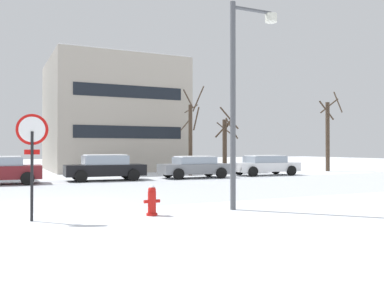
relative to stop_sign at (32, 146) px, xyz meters
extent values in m
plane|color=white|center=(0.90, 2.35, -1.84)|extent=(120.00, 120.00, 0.00)
cube|color=silver|center=(0.90, 6.12, -1.83)|extent=(80.00, 9.56, 0.00)
cylinder|color=black|center=(0.00, 0.00, -0.74)|extent=(0.07, 0.11, 2.19)
cylinder|color=red|center=(0.00, 0.00, 0.40)|extent=(0.74, 0.19, 0.76)
cylinder|color=white|center=(0.00, -0.01, 0.40)|extent=(0.61, 0.16, 0.62)
cube|color=red|center=(0.00, 0.00, -0.15)|extent=(0.36, 0.10, 0.12)
cylinder|color=white|center=(0.00, 0.01, 0.45)|extent=(0.41, 0.11, 0.42)
cylinder|color=red|center=(2.95, -0.39, -1.81)|extent=(0.30, 0.30, 0.06)
cylinder|color=red|center=(2.95, -0.39, -1.49)|extent=(0.22, 0.22, 0.57)
sphere|color=red|center=(2.95, -0.39, -1.16)|extent=(0.21, 0.21, 0.21)
cylinder|color=red|center=(2.79, -0.39, -1.46)|extent=(0.12, 0.09, 0.09)
cylinder|color=red|center=(3.11, -0.39, -1.46)|extent=(0.12, 0.09, 0.09)
sphere|color=white|center=(2.95, -0.39, -1.11)|extent=(0.15, 0.15, 0.15)
cylinder|color=#4C4F54|center=(5.44, -0.40, 1.19)|extent=(0.16, 0.16, 6.05)
cylinder|color=#4C4F54|center=(6.11, -0.40, 4.06)|extent=(1.35, 0.10, 0.10)
cylinder|color=silver|center=(6.79, -0.40, 3.91)|extent=(0.36, 0.36, 0.25)
cylinder|color=black|center=(0.70, 12.66, -1.52)|extent=(0.65, 0.25, 0.64)
cylinder|color=black|center=(0.62, 10.78, -1.52)|extent=(0.65, 0.25, 0.64)
cube|color=black|center=(4.70, 12.10, -1.26)|extent=(4.38, 1.91, 0.61)
cube|color=#8C99A8|center=(4.70, 12.10, -0.71)|extent=(2.44, 1.68, 0.50)
cube|color=white|center=(4.70, 12.10, -0.43)|extent=(2.22, 1.55, 0.06)
cylinder|color=black|center=(6.13, 12.91, -1.52)|extent=(0.65, 0.25, 0.64)
cylinder|color=black|center=(6.05, 11.16, -1.52)|extent=(0.65, 0.25, 0.64)
cylinder|color=black|center=(3.34, 13.04, -1.52)|extent=(0.65, 0.25, 0.64)
cylinder|color=black|center=(3.26, 11.29, -1.52)|extent=(0.65, 0.25, 0.64)
cube|color=slate|center=(10.00, 11.79, -1.28)|extent=(4.23, 1.97, 0.58)
cube|color=#8C99A8|center=(10.00, 11.79, -0.79)|extent=(2.36, 1.74, 0.40)
cube|color=white|center=(10.00, 11.79, -0.56)|extent=(2.15, 1.60, 0.06)
cylinder|color=black|center=(11.39, 12.63, -1.52)|extent=(0.65, 0.25, 0.64)
cylinder|color=black|center=(11.30, 10.82, -1.52)|extent=(0.65, 0.25, 0.64)
cylinder|color=black|center=(8.69, 12.76, -1.52)|extent=(0.65, 0.25, 0.64)
cylinder|color=black|center=(8.61, 10.95, -1.52)|extent=(0.65, 0.25, 0.64)
cube|color=white|center=(15.30, 12.11, -1.28)|extent=(4.51, 1.97, 0.57)
cube|color=#8C99A8|center=(15.30, 12.11, -0.79)|extent=(2.51, 1.74, 0.42)
cube|color=white|center=(15.30, 12.11, -0.55)|extent=(2.29, 1.61, 0.06)
cylinder|color=black|center=(16.78, 12.95, -1.52)|extent=(0.65, 0.25, 0.64)
cylinder|color=black|center=(16.70, 11.14, -1.52)|extent=(0.65, 0.25, 0.64)
cylinder|color=black|center=(13.90, 13.08, -1.52)|extent=(0.65, 0.25, 0.64)
cylinder|color=black|center=(13.82, 11.28, -1.52)|extent=(0.65, 0.25, 0.64)
cylinder|color=#423326|center=(22.63, 14.19, 0.84)|extent=(0.31, 0.31, 5.36)
cylinder|color=#423326|center=(23.17, 14.60, 3.30)|extent=(0.93, 1.21, 1.15)
cylinder|color=#423326|center=(22.98, 13.44, 3.46)|extent=(1.60, 0.82, 1.48)
cylinder|color=#423326|center=(22.22, 13.88, 2.85)|extent=(0.79, 0.96, 1.54)
cylinder|color=#423326|center=(13.38, 14.08, 0.03)|extent=(0.30, 0.30, 3.73)
cylinder|color=#423326|center=(13.35, 13.41, 1.96)|extent=(1.42, 0.17, 1.48)
cylinder|color=#423326|center=(13.59, 14.60, 1.32)|extent=(1.17, 0.56, 1.32)
cylinder|color=#423326|center=(13.81, 14.23, 1.61)|extent=(0.41, 0.94, 1.00)
cylinder|color=#423326|center=(13.10, 13.71, 1.30)|extent=(0.83, 0.66, 0.81)
cylinder|color=#423326|center=(13.60, 13.50, 1.28)|extent=(1.26, 0.55, 1.40)
cylinder|color=#423326|center=(10.70, 13.87, 0.47)|extent=(0.25, 0.25, 4.61)
cylinder|color=#423326|center=(10.45, 13.66, 3.13)|extent=(0.54, 0.62, 1.24)
cylinder|color=#423326|center=(10.60, 14.30, 1.55)|extent=(0.92, 0.30, 0.91)
cylinder|color=#423326|center=(11.13, 13.86, 1.88)|extent=(0.13, 0.93, 1.49)
cylinder|color=#423326|center=(10.94, 14.25, 2.55)|extent=(0.81, 0.54, 0.58)
cylinder|color=#423326|center=(11.32, 13.96, 3.19)|extent=(0.27, 1.31, 1.58)
cube|color=#B2A899|center=(8.04, 23.53, 2.58)|extent=(10.06, 9.97, 8.83)
cube|color=white|center=(8.04, 23.53, 7.04)|extent=(9.86, 9.77, 0.10)
cube|color=black|center=(8.04, 18.53, 1.11)|extent=(8.05, 0.04, 0.90)
cube|color=black|center=(8.04, 18.53, 4.05)|extent=(8.05, 0.04, 0.90)
camera|label=1|loc=(-0.83, -10.95, -0.06)|focal=39.45mm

